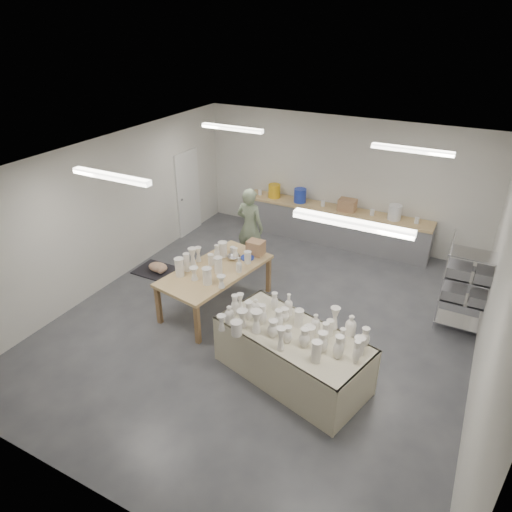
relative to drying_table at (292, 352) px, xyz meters
The scene contains 9 objects.
room 2.27m from the drying_table, 132.48° to the left, with size 8.00×8.02×3.00m.
back_counter 4.89m from the drying_table, 101.76° to the left, with size 4.60×0.60×1.24m.
wire_shelf 3.38m from the drying_table, 48.62° to the left, with size 0.88×0.48×1.80m.
drying_table is the anchor object (origin of this frame).
work_table 2.37m from the drying_table, 150.01° to the left, with size 1.45×2.36×1.20m.
rug 4.24m from the drying_table, 157.19° to the left, with size 1.00×0.70×0.02m, color black.
cat 4.21m from the drying_table, 157.26° to the left, with size 0.53×0.44×0.19m.
potter 3.76m from the drying_table, 127.93° to the left, with size 0.65×0.42×1.77m, color gray.
red_stool 3.96m from the drying_table, 125.52° to the left, with size 0.34×0.34×0.28m.
Camera 1 is at (3.01, -6.18, 5.05)m, focal length 32.00 mm.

